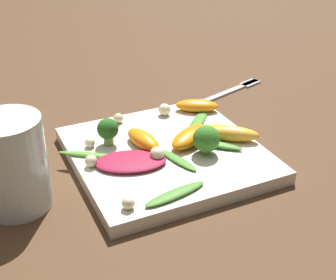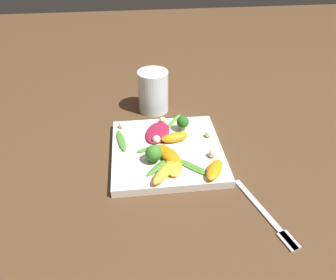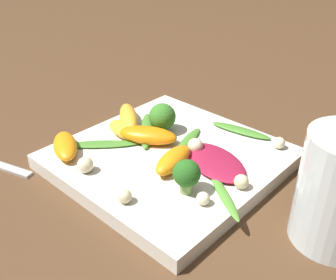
{
  "view_description": "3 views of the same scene",
  "coord_description": "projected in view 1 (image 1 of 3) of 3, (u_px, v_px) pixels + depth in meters",
  "views": [
    {
      "loc": [
        -0.49,
        0.23,
        0.34
      ],
      "look_at": [
        0.01,
        -0.01,
        0.03
      ],
      "focal_mm": 50.0,
      "sensor_mm": 36.0,
      "label": 1
    },
    {
      "loc": [
        -0.06,
        -0.57,
        0.46
      ],
      "look_at": [
        0.0,
        0.01,
        0.03
      ],
      "focal_mm": 35.0,
      "sensor_mm": 36.0,
      "label": 2
    },
    {
      "loc": [
        0.3,
        0.27,
        0.27
      ],
      "look_at": [
        -0.0,
        -0.0,
        0.03
      ],
      "focal_mm": 42.0,
      "sensor_mm": 36.0,
      "label": 3
    }
  ],
  "objects": [
    {
      "name": "drinking_glass",
      "position": [
        12.0,
        164.0,
        0.52
      ],
      "size": [
        0.08,
        0.08,
        0.11
      ],
      "color": "silver",
      "rests_on": "ground_plane"
    },
    {
      "name": "radicchio_leaf_0",
      "position": [
        131.0,
        161.0,
        0.59
      ],
      "size": [
        0.08,
        0.1,
        0.01
      ],
      "color": "maroon",
      "rests_on": "plate"
    },
    {
      "name": "arugula_sprig_1",
      "position": [
        197.0,
        122.0,
        0.69
      ],
      "size": [
        0.08,
        0.08,
        0.0
      ],
      "color": "#47842D",
      "rests_on": "plate"
    },
    {
      "name": "arugula_sprig_2",
      "position": [
        181.0,
        159.0,
        0.6
      ],
      "size": [
        0.07,
        0.03,
        0.0
      ],
      "color": "#47842D",
      "rests_on": "plate"
    },
    {
      "name": "arugula_sprig_0",
      "position": [
        89.0,
        155.0,
        0.61
      ],
      "size": [
        0.06,
        0.08,
        0.01
      ],
      "color": "#518E33",
      "rests_on": "plate"
    },
    {
      "name": "macadamia_nut_4",
      "position": [
        157.0,
        154.0,
        0.6
      ],
      "size": [
        0.02,
        0.02,
        0.02
      ],
      "color": "beige",
      "rests_on": "plate"
    },
    {
      "name": "orange_segment_0",
      "position": [
        197.0,
        106.0,
        0.72
      ],
      "size": [
        0.06,
        0.07,
        0.02
      ],
      "color": "orange",
      "rests_on": "plate"
    },
    {
      "name": "macadamia_nut_1",
      "position": [
        128.0,
        203.0,
        0.51
      ],
      "size": [
        0.01,
        0.01,
        0.01
      ],
      "color": "beige",
      "rests_on": "plate"
    },
    {
      "name": "fork",
      "position": [
        233.0,
        89.0,
        0.84
      ],
      "size": [
        0.07,
        0.17,
        0.01
      ],
      "color": "#B2B2B7",
      "rests_on": "ground_plane"
    },
    {
      "name": "orange_segment_3",
      "position": [
        209.0,
        132.0,
        0.65
      ],
      "size": [
        0.04,
        0.07,
        0.01
      ],
      "color": "#FCAD33",
      "rests_on": "plate"
    },
    {
      "name": "macadamia_nut_0",
      "position": [
        118.0,
        118.0,
        0.69
      ],
      "size": [
        0.01,
        0.01,
        0.01
      ],
      "color": "beige",
      "rests_on": "plate"
    },
    {
      "name": "orange_segment_2",
      "position": [
        191.0,
        137.0,
        0.64
      ],
      "size": [
        0.06,
        0.08,
        0.02
      ],
      "color": "orange",
      "rests_on": "plate"
    },
    {
      "name": "macadamia_nut_5",
      "position": [
        165.0,
        110.0,
        0.71
      ],
      "size": [
        0.02,
        0.02,
        0.02
      ],
      "color": "beige",
      "rests_on": "plate"
    },
    {
      "name": "macadamia_nut_2",
      "position": [
        92.0,
        162.0,
        0.58
      ],
      "size": [
        0.02,
        0.02,
        0.02
      ],
      "color": "beige",
      "rests_on": "plate"
    },
    {
      "name": "orange_segment_1",
      "position": [
        143.0,
        139.0,
        0.63
      ],
      "size": [
        0.07,
        0.04,
        0.02
      ],
      "color": "orange",
      "rests_on": "plate"
    },
    {
      "name": "arugula_sprig_3",
      "position": [
        209.0,
        143.0,
        0.63
      ],
      "size": [
        0.08,
        0.08,
        0.01
      ],
      "color": "#47842D",
      "rests_on": "plate"
    },
    {
      "name": "broccoli_floret_0",
      "position": [
        108.0,
        130.0,
        0.63
      ],
      "size": [
        0.03,
        0.03,
        0.04
      ],
      "color": "#7A9E51",
      "rests_on": "plate"
    },
    {
      "name": "ground_plane",
      "position": [
        166.0,
        160.0,
        0.64
      ],
      "size": [
        2.4,
        2.4,
        0.0
      ],
      "primitive_type": "plane",
      "color": "#4C331E"
    },
    {
      "name": "orange_segment_4",
      "position": [
        231.0,
        133.0,
        0.64
      ],
      "size": [
        0.07,
        0.08,
        0.02
      ],
      "color": "#FCAD33",
      "rests_on": "plate"
    },
    {
      "name": "plate",
      "position": [
        166.0,
        154.0,
        0.63
      ],
      "size": [
        0.24,
        0.24,
        0.02
      ],
      "color": "silver",
      "rests_on": "ground_plane"
    },
    {
      "name": "broccoli_floret_1",
      "position": [
        206.0,
        139.0,
        0.61
      ],
      "size": [
        0.04,
        0.04,
        0.04
      ],
      "color": "#7A9E51",
      "rests_on": "plate"
    },
    {
      "name": "arugula_sprig_4",
      "position": [
        175.0,
        194.0,
        0.53
      ],
      "size": [
        0.03,
        0.08,
        0.01
      ],
      "color": "#47842D",
      "rests_on": "plate"
    },
    {
      "name": "macadamia_nut_3",
      "position": [
        90.0,
        142.0,
        0.63
      ],
      "size": [
        0.01,
        0.01,
        0.01
      ],
      "color": "beige",
      "rests_on": "plate"
    }
  ]
}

